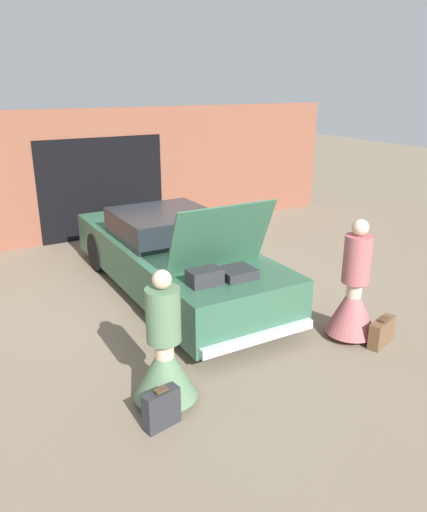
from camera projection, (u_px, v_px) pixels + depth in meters
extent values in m
plane|color=#7F705B|center=(174.00, 290.00, 8.41)|extent=(40.00, 40.00, 0.00)
cube|color=brown|center=(101.00, 174.00, 10.92)|extent=(12.00, 0.12, 2.80)
cube|color=black|center=(103.00, 188.00, 10.96)|extent=(2.80, 0.02, 2.20)
cube|color=#336047|center=(173.00, 261.00, 8.24)|extent=(1.75, 4.95, 0.69)
cube|color=#1E2328|center=(164.00, 224.00, 8.30)|extent=(1.54, 1.58, 0.42)
cylinder|color=black|center=(98.00, 252.00, 9.18)|extent=(0.18, 0.71, 0.71)
cylinder|color=black|center=(177.00, 239.00, 9.93)|extent=(0.18, 0.71, 0.71)
cylinder|color=black|center=(166.00, 315.00, 6.70)|extent=(0.18, 0.71, 0.71)
cylinder|color=black|center=(264.00, 291.00, 7.46)|extent=(0.18, 0.71, 0.71)
cube|color=silver|center=(259.00, 338.00, 6.26)|extent=(1.66, 0.10, 0.12)
cube|color=#336047|center=(221.00, 237.00, 6.68)|extent=(1.49, 0.44, 0.97)
cube|color=#2D2D33|center=(205.00, 277.00, 6.34)|extent=(0.43, 0.27, 0.21)
cube|color=#2D2D33|center=(237.00, 273.00, 6.58)|extent=(0.45, 0.41, 0.13)
cylinder|color=beige|center=(165.00, 371.00, 5.36)|extent=(0.20, 0.20, 0.75)
cone|color=#567A56|center=(165.00, 368.00, 5.35)|extent=(0.70, 0.70, 0.67)
cylinder|color=#567A56|center=(163.00, 315.00, 5.14)|extent=(0.37, 0.37, 0.59)
sphere|color=beige|center=(162.00, 279.00, 5.01)|extent=(0.20, 0.20, 0.20)
cylinder|color=beige|center=(352.00, 310.00, 6.74)|extent=(0.20, 0.20, 0.81)
cone|color=#B25B60|center=(352.00, 307.00, 6.72)|extent=(0.69, 0.69, 0.73)
cylinder|color=#B25B60|center=(357.00, 259.00, 6.50)|extent=(0.36, 0.36, 0.64)
sphere|color=beige|center=(360.00, 227.00, 6.35)|extent=(0.22, 0.22, 0.22)
cube|color=#2D2D33|center=(162.00, 409.00, 5.02)|extent=(0.41, 0.22, 0.41)
cube|color=#4C3823|center=(161.00, 390.00, 4.95)|extent=(0.15, 0.11, 0.02)
cube|color=brown|center=(382.00, 332.00, 6.61)|extent=(0.52, 0.30, 0.35)
cube|color=#4C3823|center=(383.00, 319.00, 6.54)|extent=(0.19, 0.14, 0.02)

